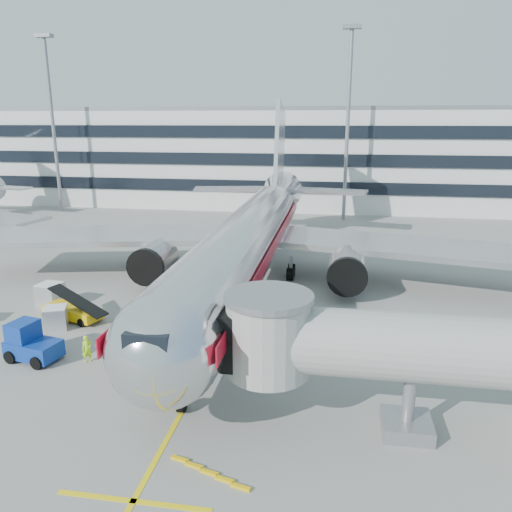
% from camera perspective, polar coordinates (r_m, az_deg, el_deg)
% --- Properties ---
extents(ground, '(180.00, 180.00, 0.00)m').
position_cam_1_polar(ground, '(32.33, -4.13, -9.72)').
color(ground, gray).
rests_on(ground, ground).
extents(lead_in_line, '(0.25, 70.00, 0.01)m').
position_cam_1_polar(lead_in_line, '(41.40, -0.95, -3.95)').
color(lead_in_line, yellow).
rests_on(lead_in_line, ground).
extents(stop_bar, '(6.00, 0.25, 0.01)m').
position_cam_1_polar(stop_bar, '(21.06, -13.85, -25.56)').
color(stop_bar, yellow).
rests_on(stop_bar, ground).
extents(main_jet, '(50.95, 48.70, 16.06)m').
position_cam_1_polar(main_jet, '(41.86, -0.56, 2.29)').
color(main_jet, silver).
rests_on(main_jet, ground).
extents(jet_bridge, '(17.80, 4.50, 7.00)m').
position_cam_1_polar(jet_bridge, '(23.27, 21.65, -10.68)').
color(jet_bridge, silver).
rests_on(jet_bridge, ground).
extents(terminal, '(150.00, 24.25, 15.60)m').
position_cam_1_polar(terminal, '(86.90, 4.73, 11.36)').
color(terminal, silver).
rests_on(terminal, ground).
extents(light_mast_west, '(2.40, 1.20, 25.45)m').
position_cam_1_polar(light_mast_west, '(82.03, -22.32, 15.04)').
color(light_mast_west, gray).
rests_on(light_mast_west, ground).
extents(light_mast_centre, '(2.40, 1.20, 25.45)m').
position_cam_1_polar(light_mast_centre, '(70.49, 10.51, 16.03)').
color(light_mast_centre, gray).
rests_on(light_mast_centre, ground).
extents(belt_loader, '(4.76, 2.95, 2.23)m').
position_cam_1_polar(belt_loader, '(37.75, -20.22, -5.86)').
color(belt_loader, '#EBB909').
rests_on(belt_loader, ground).
extents(baggage_tug, '(3.35, 2.48, 2.29)m').
position_cam_1_polar(baggage_tug, '(32.44, -24.37, -9.10)').
color(baggage_tug, navy).
rests_on(baggage_tug, ground).
extents(cargo_container_right, '(1.82, 1.82, 1.72)m').
position_cam_1_polar(cargo_container_right, '(41.02, -22.45, -4.07)').
color(cargo_container_right, silver).
rests_on(cargo_container_right, ground).
extents(cargo_container_front, '(1.89, 1.89, 1.54)m').
position_cam_1_polar(cargo_container_front, '(36.42, -21.92, -6.57)').
color(cargo_container_front, silver).
rests_on(cargo_container_front, ground).
extents(ramp_worker, '(0.70, 0.68, 1.62)m').
position_cam_1_polar(ramp_worker, '(31.00, -18.74, -10.03)').
color(ramp_worker, '#BCFF1A').
rests_on(ramp_worker, ground).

